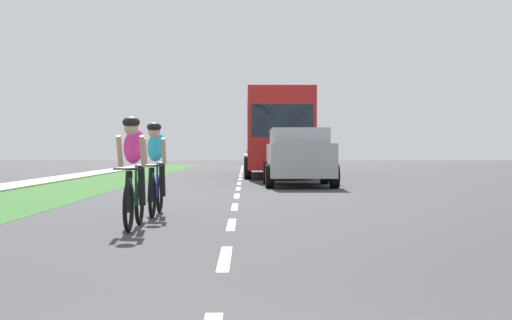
# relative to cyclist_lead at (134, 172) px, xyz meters

# --- Properties ---
(ground_plane) EXTENTS (120.00, 120.00, 0.00)m
(ground_plane) POSITION_rel_cyclist_lead_xyz_m (1.37, 12.34, -0.81)
(ground_plane) COLOR #38383A
(grass_verge) EXTENTS (2.84, 70.00, 0.01)m
(grass_verge) POSITION_rel_cyclist_lead_xyz_m (-3.49, 12.34, -0.81)
(grass_verge) COLOR #2D6026
(grass_verge) RESTS_ON ground_plane
(sidewalk_concrete) EXTENTS (1.34, 70.00, 0.10)m
(sidewalk_concrete) POSITION_rel_cyclist_lead_xyz_m (-5.58, 12.34, -0.81)
(sidewalk_concrete) COLOR #B2ADA3
(sidewalk_concrete) RESTS_ON ground_plane
(lane_markings_center) EXTENTS (0.12, 54.30, 0.01)m
(lane_markings_center) POSITION_rel_cyclist_lead_xyz_m (1.37, 16.34, -0.81)
(lane_markings_center) COLOR white
(lane_markings_center) RESTS_ON ground_plane
(cyclist_lead) EXTENTS (0.42, 1.72, 1.58)m
(cyclist_lead) POSITION_rel_cyclist_lead_xyz_m (0.00, 0.00, 0.00)
(cyclist_lead) COLOR black
(cyclist_lead) RESTS_ON ground_plane
(cyclist_trailing) EXTENTS (0.42, 1.72, 1.58)m
(cyclist_trailing) POSITION_rel_cyclist_lead_xyz_m (0.06, 2.14, 0.00)
(cyclist_trailing) COLOR black
(cyclist_trailing) RESTS_ON ground_plane
(suv_silver) EXTENTS (2.15, 4.70, 1.79)m
(suv_silver) POSITION_rel_cyclist_lead_xyz_m (3.24, 12.79, 0.14)
(suv_silver) COLOR #A5A8AD
(suv_silver) RESTS_ON ground_plane
(bus_red) EXTENTS (2.78, 11.60, 3.48)m
(bus_red) POSITION_rel_cyclist_lead_xyz_m (2.91, 22.26, 1.17)
(bus_red) COLOR red
(bus_red) RESTS_ON ground_plane
(sedan_white) EXTENTS (1.98, 4.30, 1.52)m
(sedan_white) POSITION_rel_cyclist_lead_xyz_m (3.21, 39.89, -0.04)
(sedan_white) COLOR silver
(sedan_white) RESTS_ON ground_plane
(pickup_dark_green) EXTENTS (2.22, 5.10, 1.64)m
(pickup_dark_green) POSITION_rel_cyclist_lead_xyz_m (2.64, 50.65, 0.02)
(pickup_dark_green) COLOR #194C2D
(pickup_dark_green) RESTS_ON ground_plane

